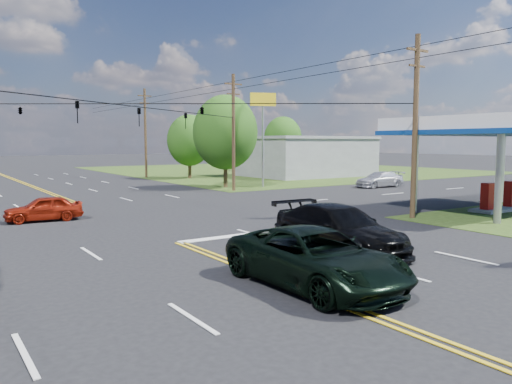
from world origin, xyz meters
TOP-DOWN VIEW (x-y plane):
  - ground at (0.00, 12.00)m, footprint 280.00×280.00m
  - grass_ne at (35.00, 44.00)m, footprint 46.00×48.00m
  - stop_bar at (5.00, 4.00)m, footprint 10.00×0.50m
  - retail_ne at (30.00, 32.00)m, footprint 14.00×10.00m
  - gas_canopy at (19.50, 2.00)m, footprint 12.20×8.20m
  - pole_se at (13.00, 3.00)m, footprint 1.60×0.28m
  - pole_ne at (13.00, 21.00)m, footprint 1.60×0.28m
  - pole_right_far at (13.00, 40.00)m, footprint 1.60×0.28m
  - span_wire_signals at (0.00, 12.00)m, footprint 26.00×18.00m
  - power_lines at (0.00, 10.00)m, footprint 26.04×100.00m
  - tree_right_a at (14.00, 24.00)m, footprint 5.70×5.70m
  - tree_right_b at (16.50, 36.00)m, footprint 4.94×4.94m
  - tree_far_r at (34.00, 42.00)m, footprint 5.32×5.32m
  - pickup_dkgreen at (0.50, -3.64)m, footprint 2.73×5.84m
  - suv_black at (4.06, -0.83)m, footprint 2.68×6.03m
  - sedan_red at (-3.29, 13.00)m, footprint 3.87×1.84m
  - sedan_far at (25.66, 16.70)m, footprint 4.88×2.22m
  - polesign_ne at (17.00, 22.52)m, footprint 2.22×1.10m

SIDE VIEW (x-z plane):
  - ground at x=0.00m, z-range 0.00..0.00m
  - grass_ne at x=35.00m, z-range -0.01..0.01m
  - stop_bar at x=5.00m, z-range -0.01..0.01m
  - sedan_red at x=-3.29m, z-range 0.00..1.28m
  - sedan_far at x=25.66m, z-range 0.00..1.39m
  - pickup_dkgreen at x=0.50m, z-range 0.00..1.62m
  - suv_black at x=4.06m, z-range 0.00..1.72m
  - retail_ne at x=30.00m, z-range 0.00..4.40m
  - tree_right_b at x=16.50m, z-range 0.68..7.76m
  - tree_far_r at x=34.00m, z-range 0.73..8.36m
  - gas_canopy at x=19.50m, z-range 2.04..7.39m
  - tree_right_a at x=14.00m, z-range 0.78..8.96m
  - pole_se at x=13.00m, z-range 0.17..9.67m
  - pole_ne at x=13.00m, z-range 0.17..9.67m
  - pole_right_far at x=13.00m, z-range 0.17..10.17m
  - span_wire_signals at x=0.00m, z-range 5.43..6.56m
  - polesign_ne at x=17.00m, z-range 2.38..10.74m
  - power_lines at x=0.00m, z-range 8.28..8.92m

